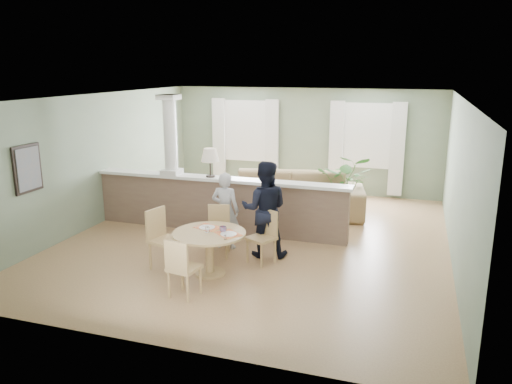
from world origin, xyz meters
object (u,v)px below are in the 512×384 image
(chair_near, at_px, (181,266))
(man_person, at_px, (265,209))
(chair_far_man, at_px, (264,234))
(child_person, at_px, (225,211))
(dining_table, at_px, (210,241))
(sofa, at_px, (290,195))
(chair_far_boy, at_px, (218,228))
(chair_side, at_px, (162,236))
(houseplant, at_px, (346,184))

(chair_near, relative_size, man_person, 0.53)
(chair_far_man, distance_m, child_person, 1.00)
(man_person, bearing_deg, dining_table, 48.44)
(sofa, height_order, chair_far_boy, sofa)
(chair_side, distance_m, man_person, 1.80)
(sofa, height_order, dining_table, sofa)
(chair_near, bearing_deg, chair_side, -39.53)
(chair_far_boy, height_order, chair_far_man, chair_far_man)
(sofa, height_order, man_person, man_person)
(sofa, relative_size, chair_far_boy, 3.63)
(dining_table, distance_m, chair_side, 0.86)
(chair_near, height_order, man_person, man_person)
(man_person, bearing_deg, chair_side, 23.20)
(houseplant, bearing_deg, chair_far_boy, -119.12)
(dining_table, bearing_deg, sofa, 83.39)
(dining_table, height_order, chair_side, chair_side)
(houseplant, xyz_separation_m, chair_far_boy, (-1.77, -3.19, -0.20))
(dining_table, xyz_separation_m, chair_far_man, (0.67, 0.75, -0.06))
(sofa, bearing_deg, chair_far_boy, -114.12)
(sofa, xyz_separation_m, chair_far_man, (0.25, -2.82, 0.03))
(chair_far_man, xyz_separation_m, chair_near, (-0.72, -1.66, -0.01))
(sofa, xyz_separation_m, dining_table, (-0.41, -3.57, 0.09))
(chair_far_man, distance_m, man_person, 0.46)
(chair_near, bearing_deg, chair_far_man, -104.03)
(houseplant, distance_m, chair_side, 4.70)
(dining_table, height_order, chair_far_boy, chair_far_boy)
(chair_far_boy, bearing_deg, child_person, 75.21)
(chair_near, bearing_deg, sofa, -86.52)
(chair_far_boy, bearing_deg, houseplant, 45.62)
(houseplant, height_order, chair_near, houseplant)
(chair_near, bearing_deg, chair_far_boy, -75.87)
(houseplant, distance_m, dining_table, 4.33)
(chair_near, bearing_deg, child_person, -76.58)
(chair_far_man, height_order, child_person, child_person)
(chair_far_man, distance_m, chair_near, 1.82)
(sofa, relative_size, houseplant, 2.32)
(sofa, xyz_separation_m, man_person, (0.17, -2.53, 0.38))
(houseplant, distance_m, chair_near, 5.20)
(child_person, xyz_separation_m, man_person, (0.79, -0.15, 0.14))
(sofa, bearing_deg, chair_side, -121.16)
(dining_table, bearing_deg, chair_side, 179.08)
(sofa, height_order, houseplant, houseplant)
(chair_near, distance_m, child_person, 2.12)
(houseplant, relative_size, chair_near, 1.56)
(chair_far_boy, relative_size, chair_near, 1.00)
(chair_side, bearing_deg, man_person, -38.42)
(chair_side, height_order, child_person, child_person)
(dining_table, distance_m, child_person, 1.22)
(chair_side, bearing_deg, chair_far_boy, -22.63)
(chair_far_man, relative_size, man_person, 0.53)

